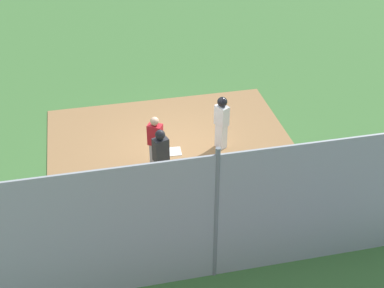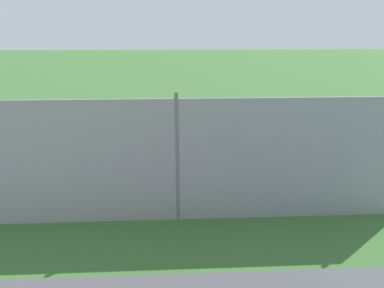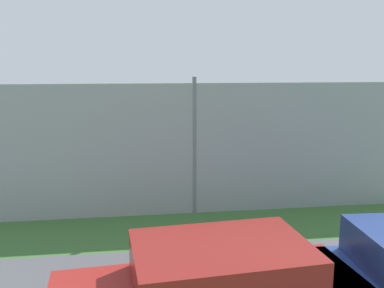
{
  "view_description": "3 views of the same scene",
  "coord_description": "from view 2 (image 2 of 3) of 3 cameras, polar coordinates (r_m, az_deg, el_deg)",
  "views": [
    {
      "loc": [
        -2.21,
        -12.56,
        8.88
      ],
      "look_at": [
        0.38,
        -0.78,
        0.76
      ],
      "focal_mm": 49.83,
      "sensor_mm": 36.0,
      "label": 1
    },
    {
      "loc": [
        0.0,
        -12.24,
        4.71
      ],
      "look_at": [
        0.56,
        -0.68,
        0.65
      ],
      "focal_mm": 30.68,
      "sensor_mm": 36.0,
      "label": 2
    },
    {
      "loc": [
        -1.4,
        -14.5,
        3.62
      ],
      "look_at": [
        0.57,
        -0.23,
        0.87
      ],
      "focal_mm": 38.82,
      "sensor_mm": 36.0,
      "label": 3
    }
  ],
  "objects": [
    {
      "name": "baseball_bat",
      "position": [
        12.33,
        3.06,
        -2.85
      ],
      "size": [
        0.09,
        0.74,
        0.06
      ],
      "primitive_type": "cylinder",
      "rotation": [
        0.0,
        1.57,
        1.61
      ],
      "color": "black",
      "rests_on": "dirt_infield"
    },
    {
      "name": "runner",
      "position": [
        12.85,
        3.68,
        2.41
      ],
      "size": [
        0.41,
        0.46,
        1.66
      ],
      "rotation": [
        0.0,
        0.0,
        3.64
      ],
      "color": "silver",
      "rests_on": "dirt_infield"
    },
    {
      "name": "backstop_fence",
      "position": [
        8.09,
        -2.57,
        -3.25
      ],
      "size": [
        12.0,
        0.1,
        3.35
      ],
      "color": "#93999E",
      "rests_on": "ground_plane"
    },
    {
      "name": "home_plate",
      "position": [
        13.1,
        -2.59,
        -1.56
      ],
      "size": [
        0.47,
        0.47,
        0.02
      ],
      "primitive_type": "cube",
      "rotation": [
        0.0,
        0.0,
        -0.07
      ],
      "color": "white",
      "rests_on": "dirt_infield"
    },
    {
      "name": "ground_plane",
      "position": [
        13.11,
        -2.59,
        -1.72
      ],
      "size": [
        140.0,
        140.0,
        0.0
      ],
      "primitive_type": "plane",
      "color": "#3D6B33"
    },
    {
      "name": "umpire",
      "position": [
        11.44,
        -5.55,
        -0.01
      ],
      "size": [
        0.44,
        0.36,
        1.72
      ],
      "rotation": [
        0.0,
        0.0,
        1.87
      ],
      "color": "black",
      "rests_on": "dirt_infield"
    },
    {
      "name": "dirt_infield",
      "position": [
        13.11,
        -2.59,
        -1.66
      ],
      "size": [
        7.2,
        6.4,
        0.03
      ],
      "primitive_type": "cube",
      "color": "olive",
      "rests_on": "ground_plane"
    },
    {
      "name": "catcher_mask",
      "position": [
        12.53,
        -8.14,
        -2.5
      ],
      "size": [
        0.24,
        0.2,
        0.12
      ],
      "primitive_type": "ellipsoid",
      "color": "#B21923",
      "rests_on": "dirt_infield"
    },
    {
      "name": "catcher",
      "position": [
        12.28,
        -5.41,
        0.98
      ],
      "size": [
        0.46,
        0.41,
        1.6
      ],
      "rotation": [
        0.0,
        0.0,
        1.05
      ],
      "color": "#9E9EA3",
      "rests_on": "dirt_infield"
    }
  ]
}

